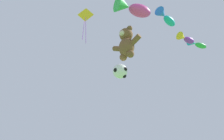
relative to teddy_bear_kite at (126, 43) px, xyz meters
The scene contains 7 objects.
teddy_bear_kite is the anchor object (origin of this frame).
soccer_ball_kite 1.82m from the teddy_bear_kite, 161.80° to the right, with size 0.93×0.92×0.85m.
fish_kite_magenta 2.25m from the teddy_bear_kite, 17.71° to the right, with size 1.73×2.52×1.07m.
fish_kite_teal 3.48m from the teddy_bear_kite, 51.46° to the left, with size 0.71×1.99×0.66m.
fish_kite_violet 4.69m from the teddy_bear_kite, 64.67° to the left, with size 0.79×1.54×0.58m.
fish_kite_emerald 6.46m from the teddy_bear_kite, 72.12° to the left, with size 1.02×1.76×0.56m.
diamond_kite 4.51m from the teddy_bear_kite, 164.14° to the right, with size 0.89×0.85×3.13m.
Camera 1 is at (7.92, -1.91, 1.07)m, focal length 35.00 mm.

